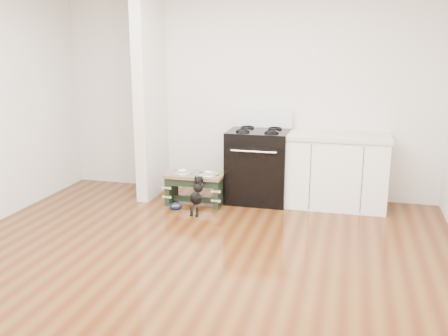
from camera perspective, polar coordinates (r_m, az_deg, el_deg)
ground at (r=4.63m, az=-4.30°, el=-11.31°), size 5.00×5.00×0.00m
room_shell at (r=4.20m, az=-4.71°, el=9.10°), size 5.00×5.00×5.00m
partition_wall at (r=6.60m, az=-8.38°, el=8.40°), size 0.15×0.80×2.70m
oven_range at (r=6.39m, az=3.97°, el=0.40°), size 0.76×0.69×1.14m
cabinet_run at (r=6.32m, az=12.76°, el=-0.31°), size 1.24×0.64×0.91m
dog_feeder at (r=6.28m, az=-3.34°, el=-1.67°), size 0.72×0.39×0.41m
puppy at (r=5.95m, az=-3.13°, el=-2.98°), size 0.13×0.37×0.44m
floor_bowl at (r=6.20m, az=-5.55°, el=-4.43°), size 0.16×0.16×0.05m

